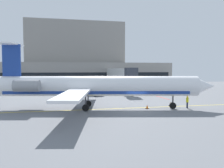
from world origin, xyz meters
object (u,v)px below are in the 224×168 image
marshaller (187,101)px  pushback_tractor (140,86)px  regional_jet (93,86)px  baggage_tug (94,91)px

marshaller → pushback_tractor: bearing=84.5°
regional_jet → pushback_tractor: regional_jet is taller
regional_jet → marshaller: regional_jet is taller
regional_jet → marshaller: bearing=-9.7°
baggage_tug → marshaller: (10.50, -18.28, 0.05)m
baggage_tug → regional_jet: bearing=-98.7°
baggage_tug → marshaller: baggage_tug is taller
baggage_tug → marshaller: bearing=-60.1°
regional_jet → pushback_tractor: bearing=58.7°
regional_jet → baggage_tug: bearing=81.3°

